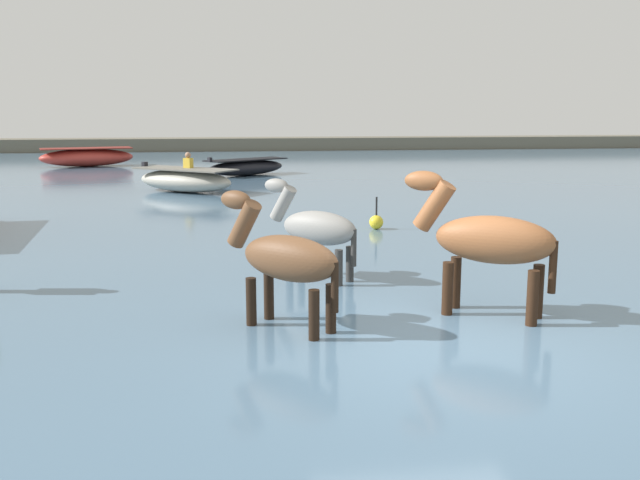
{
  "coord_description": "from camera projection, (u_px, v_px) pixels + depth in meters",
  "views": [
    {
      "loc": [
        -2.27,
        -7.1,
        2.84
      ],
      "look_at": [
        -0.77,
        3.67,
        0.83
      ],
      "focal_mm": 39.94,
      "sensor_mm": 36.0,
      "label": 1
    }
  ],
  "objects": [
    {
      "name": "boat_mid_channel",
      "position": [
        246.0,
        167.0,
        27.18
      ],
      "size": [
        3.43,
        2.83,
        0.76
      ],
      "color": "black",
      "rests_on": "water_surface"
    },
    {
      "name": "ground_plane",
      "position": [
        436.0,
        373.0,
        7.74
      ],
      "size": [
        120.0,
        120.0,
        0.0
      ],
      "primitive_type": "plane",
      "color": "#666051"
    },
    {
      "name": "boat_distant_east",
      "position": [
        185.0,
        180.0,
        21.71
      ],
      "size": [
        3.43,
        3.05,
        1.21
      ],
      "color": "#B2AD9E",
      "rests_on": "water_surface"
    },
    {
      "name": "water_surface",
      "position": [
        315.0,
        219.0,
        17.45
      ],
      "size": [
        90.0,
        90.0,
        0.33
      ],
      "primitive_type": "cube",
      "color": "slate",
      "rests_on": "ground"
    },
    {
      "name": "far_shoreline",
      "position": [
        257.0,
        147.0,
        43.82
      ],
      "size": [
        80.0,
        2.4,
        1.09
      ],
      "primitive_type": "cube",
      "color": "#605B4C",
      "rests_on": "ground"
    },
    {
      "name": "channel_buoy",
      "position": [
        376.0,
        222.0,
        15.02
      ],
      "size": [
        0.3,
        0.3,
        0.69
      ],
      "color": "yellow",
      "rests_on": "water_surface"
    },
    {
      "name": "boat_near_starboard",
      "position": [
        87.0,
        157.0,
        31.37
      ],
      "size": [
        4.21,
        2.41,
        0.82
      ],
      "color": "#BC382D",
      "rests_on": "water_surface"
    },
    {
      "name": "horse_trailing_grey",
      "position": [
        315.0,
        231.0,
        10.52
      ],
      "size": [
        1.41,
        1.32,
        1.8
      ],
      "color": "gray",
      "rests_on": "ground"
    },
    {
      "name": "horse_flank_chestnut",
      "position": [
        488.0,
        243.0,
        8.62
      ],
      "size": [
        1.76,
        1.36,
        2.08
      ],
      "color": "brown",
      "rests_on": "ground"
    },
    {
      "name": "horse_lead_bay",
      "position": [
        285.0,
        262.0,
        8.14
      ],
      "size": [
        1.44,
        1.43,
        1.88
      ],
      "color": "brown",
      "rests_on": "ground"
    }
  ]
}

